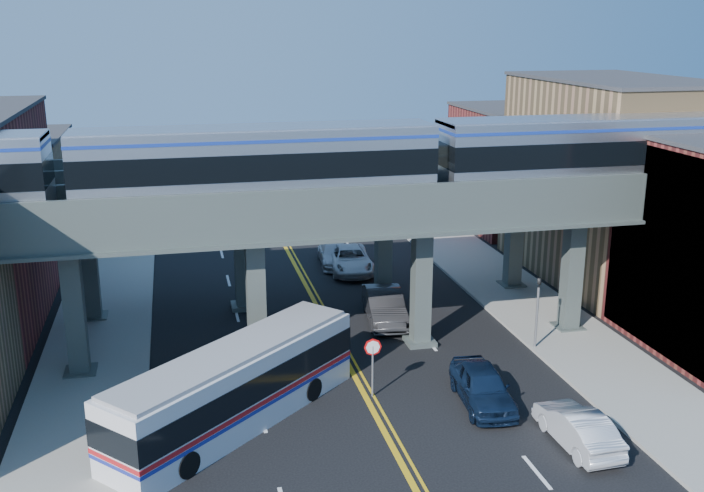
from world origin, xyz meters
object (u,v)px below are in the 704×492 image
Objects in this scene: car_lane_b at (385,306)px; car_lane_c at (350,259)px; stop_sign at (373,358)px; car_lane_d at (335,253)px; transit_bus at (236,387)px; transit_train at (257,163)px; car_parked_curb at (577,428)px; traffic_signal at (538,305)px; car_lane_a at (483,386)px.

car_lane_c is at bearing 95.55° from car_lane_b.
stop_sign is 0.53× the size of car_lane_d.
stop_sign is 0.25× the size of transit_bus.
transit_train is 8.89× the size of car_lane_c.
car_parked_curb is (6.47, -5.60, -1.03)m from stop_sign.
car_lane_b is 1.21× the size of car_parked_curb.
car_lane_c is (-5.94, 14.30, -1.53)m from traffic_signal.
car_lane_d is at bearing 25.79° from transit_bus.
traffic_signal is 0.77× the size of car_lane_b.
traffic_signal reaches higher than transit_bus.
stop_sign is 9.41m from traffic_signal.
transit_train reaches higher than transit_bus.
transit_train is at bearing -114.84° from car_lane_c.
transit_bus is 20.41m from car_lane_c.
car_lane_b is 1.07× the size of car_lane_d.
car_parked_curb is at bearing -40.85° from stop_sign.
car_lane_d is at bearing -81.88° from car_parked_curb.
traffic_signal is (12.96, -2.00, -7.04)m from transit_train.
car_lane_b is 0.96× the size of car_lane_c.
car_lane_d is at bearing 116.69° from car_lane_c.
transit_train is 13.67m from car_lane_a.
transit_train is 18.62× the size of stop_sign.
transit_train is 11.95× the size of traffic_signal.
transit_bus is at bearing -164.41° from traffic_signal.
car_parked_curb is (3.51, -22.90, -0.04)m from car_lane_c.
car_lane_a is at bearing -45.60° from transit_bus.
car_lane_b is 9.06m from car_lane_c.
transit_train reaches higher than car_lane_a.
transit_train is at bearing -110.17° from car_lane_d.
car_lane_a is (4.27, -1.71, -0.94)m from stop_sign.
traffic_signal reaches higher than stop_sign.
transit_bus is at bearing -106.05° from transit_train.
traffic_signal is 15.29m from transit_bus.
car_lane_a reaches higher than car_lane_c.
stop_sign reaches higher than car_lane_d.
car_lane_a is at bearing -61.95° from car_parked_curb.
transit_train reaches higher than stop_sign.
transit_bus is 13.11m from car_parked_curb.
car_lane_c is at bearing 112.55° from traffic_signal.
car_parked_curb is at bearing -55.28° from car_lane_a.
stop_sign is at bearing -42.38° from car_parked_curb.
car_lane_d is (-0.47, 10.71, -0.16)m from car_lane_b.
car_lane_d is (2.30, 18.95, -1.04)m from stop_sign.
transit_bus reaches higher than car_parked_curb.
car_lane_d is 24.90m from car_parked_curb.
stop_sign reaches higher than car_parked_curb.
traffic_signal reaches higher than car_parked_curb.
car_lane_c is 1.25× the size of car_parked_curb.
car_lane_c is at bearing 22.33° from transit_bus.
stop_sign is 0.48× the size of car_lane_c.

